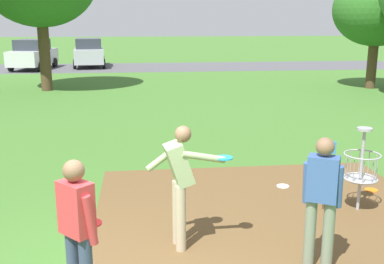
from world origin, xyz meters
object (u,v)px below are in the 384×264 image
Objects in this scene: player_foreground_watching at (78,229)px; parked_car_center_left at (89,53)px; parked_car_leftmost at (33,54)px; player_throwing at (180,179)px; frisbee_by_tee at (324,151)px; disc_golf_basket at (358,166)px; tree_mid_center at (377,9)px; player_waiting_left at (322,197)px; frisbee_mid_grass at (371,190)px; frisbee_near_basket at (283,186)px.

player_foreground_watching is 26.79m from parked_car_center_left.
parked_car_leftmost reaches higher than player_foreground_watching.
player_throwing reaches higher than frisbee_by_tee.
disc_golf_basket is 0.81× the size of player_foreground_watching.
player_throwing is 17.36m from tree_mid_center.
player_waiting_left reaches higher than frisbee_by_tee.
parked_car_leftmost is 3.51m from parked_car_center_left.
player_throwing is 7.34× the size of frisbee_mid_grass.
parked_car_center_left reaches higher than frisbee_near_basket.
frisbee_near_basket is 0.05× the size of parked_car_leftmost.
player_foreground_watching is 4.88m from frisbee_near_basket.
frisbee_by_tee is at bearing -61.24° from parked_car_leftmost.
frisbee_mid_grass is at bearing -93.11° from frisbee_by_tee.
tree_mid_center reaches higher than frisbee_near_basket.
player_foreground_watching is at bearing -147.41° from frisbee_mid_grass.
frisbee_near_basket is 2.76m from frisbee_by_tee.
player_foreground_watching is at bearing -131.33° from frisbee_by_tee.
player_throwing is 0.39× the size of parked_car_leftmost.
player_waiting_left is 0.34× the size of tree_mid_center.
disc_golf_basket is 5.96× the size of frisbee_mid_grass.
parked_car_center_left is at bearing 95.56° from player_foreground_watching.
player_foreground_watching is 1.00× the size of player_waiting_left.
frisbee_mid_grass is (-0.14, -2.57, 0.00)m from frisbee_by_tee.
player_throwing is (-2.95, -0.94, 0.23)m from disc_golf_basket.
player_waiting_left is at bearing -70.68° from parked_car_leftmost.
disc_golf_basket is 0.27× the size of tree_mid_center.
frisbee_near_basket is 1.60m from frisbee_mid_grass.
frisbee_near_basket is (0.46, 2.90, -0.96)m from player_waiting_left.
frisbee_by_tee is (0.85, 3.36, -0.74)m from disc_golf_basket.
player_waiting_left is at bearing -112.95° from frisbee_by_tee.
player_foreground_watching is at bearing -84.44° from parked_car_center_left.
disc_golf_basket reaches higher than frisbee_by_tee.
player_waiting_left is (2.83, 0.58, 0.00)m from player_foreground_watching.
frisbee_near_basket is at bearing -75.76° from parked_car_center_left.
frisbee_by_tee is 12.00m from tree_mid_center.
player_waiting_left is at bearing -119.05° from tree_mid_center.
parked_car_leftmost reaches higher than player_waiting_left.
frisbee_near_basket is 23.90m from parked_car_leftmost.
disc_golf_basket is 3.55m from frisbee_by_tee.
parked_car_center_left is (-2.60, 26.66, -0.05)m from player_foreground_watching.
player_foreground_watching is 7.41× the size of frisbee_near_basket.
player_throwing reaches higher than disc_golf_basket.
player_waiting_left reaches higher than frisbee_near_basket.
disc_golf_basket is 15.08m from tree_mid_center.
player_waiting_left is at bearing -99.09° from frisbee_near_basket.
tree_mid_center is 17.88m from parked_car_center_left.
parked_car_leftmost is (-10.75, 22.41, 0.91)m from frisbee_mid_grass.
player_foreground_watching and player_throwing have the same top height.
parked_car_leftmost is (-10.04, 23.21, 0.17)m from disc_golf_basket.
tree_mid_center is at bearing 60.95° from player_waiting_left.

